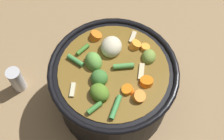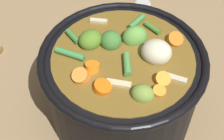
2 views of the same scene
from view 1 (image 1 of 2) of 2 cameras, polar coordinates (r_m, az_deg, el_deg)
ground_plane at (r=0.71m, az=0.22°, el=-5.83°), size 1.10×1.10×0.00m
cooking_pot at (r=0.64m, az=0.24°, el=-2.95°), size 0.26×0.26×0.17m
salt_shaker at (r=0.73m, az=-18.07°, el=-1.79°), size 0.03×0.03×0.07m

